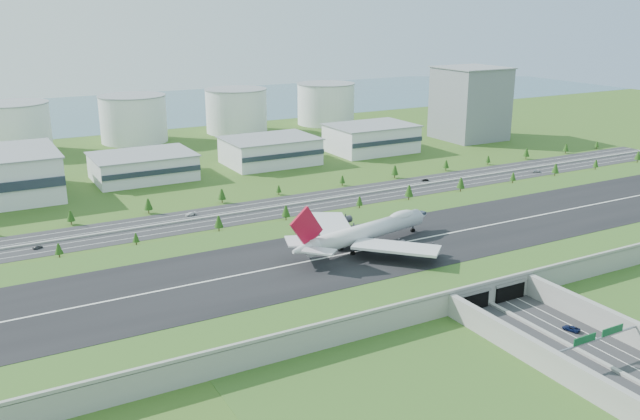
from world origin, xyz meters
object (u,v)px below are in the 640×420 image
boeing_747 (366,232)px  car_5 (425,180)px  fuel_tank_a (14,128)px  office_tower (470,104)px  car_1 (615,394)px  car_2 (571,328)px  car_0 (572,365)px  car_7 (190,214)px  car_4 (38,247)px  car_6 (536,171)px

boeing_747 → car_5: size_ratio=18.18×
fuel_tank_a → office_tower: bearing=-19.8°
car_1 → car_2: size_ratio=0.74×
office_tower → car_1: office_tower is taller
car_0 → car_7: size_ratio=0.85×
car_2 → car_4: 219.18m
car_7 → car_0: bearing=8.8°
car_4 → car_7: 75.23m
car_2 → car_6: 223.30m
car_1 → car_6: car_6 is taller
office_tower → car_2: (-191.07, -272.92, -26.59)m
boeing_747 → car_4: (-114.27, 85.67, -13.76)m
car_0 → car_4: size_ratio=1.07×
car_6 → car_7: size_ratio=1.07×
car_2 → car_7: size_ratio=1.03×
fuel_tank_a → car_6: fuel_tank_a is taller
car_6 → car_7: bearing=107.8°
car_4 → fuel_tank_a: bearing=-24.2°
car_7 → car_2: bearing=15.3°
car_0 → car_1: (-1.76, -16.52, -0.10)m
car_2 → car_7: car_7 is taller
office_tower → car_4: office_tower is taller
office_tower → car_6: bearing=-109.4°
boeing_747 → car_7: (-40.41, 99.90, -13.70)m
office_tower → fuel_tank_a: bearing=160.2°
fuel_tank_a → car_4: (-13.31, -221.15, -16.64)m
fuel_tank_a → car_1: (108.65, -421.08, -16.69)m
fuel_tank_a → car_1: bearing=-75.5°
car_2 → car_5: bearing=-132.1°
boeing_747 → car_0: size_ratio=16.14×
office_tower → car_6: size_ratio=9.37×
fuel_tank_a → car_5: (206.53, -208.37, -16.70)m
office_tower → car_0: size_ratio=11.84×
boeing_747 → car_6: 198.67m
office_tower → car_7: office_tower is taller
fuel_tank_a → car_2: bearing=-71.6°
car_0 → car_7: bearing=86.4°
car_7 → fuel_tank_a: bearing=-169.0°
office_tower → car_5: office_tower is taller
car_1 → car_6: size_ratio=0.71×
car_5 → boeing_747: bearing=-35.4°
office_tower → boeing_747: (-219.03, -191.82, -12.88)m
office_tower → car_1: size_ratio=13.13×
car_7 → car_5: bearing=84.1°
car_2 → car_6: car_6 is taller
car_7 → boeing_747: bearing=16.7°
car_0 → car_4: bearing=106.2°
fuel_tank_a → car_7: (60.56, -206.92, -16.58)m
car_5 → fuel_tank_a: bearing=-123.6°
car_4 → car_5: size_ratio=1.05×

